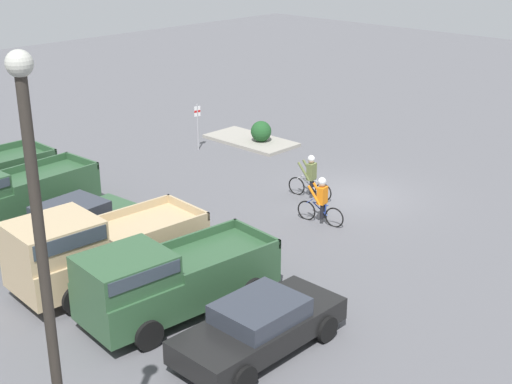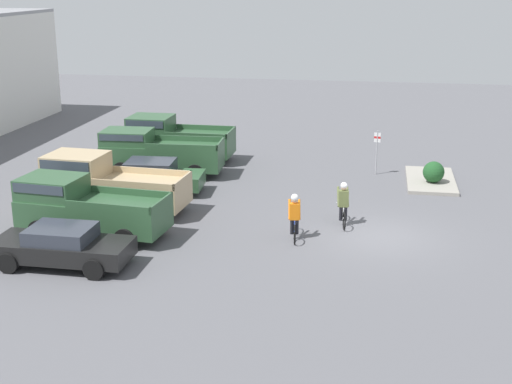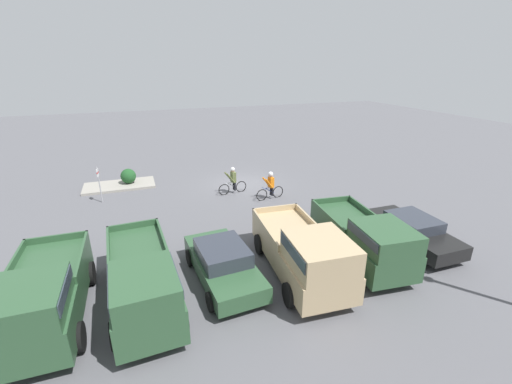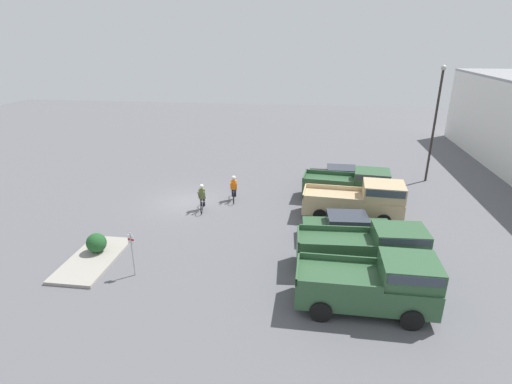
# 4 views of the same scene
# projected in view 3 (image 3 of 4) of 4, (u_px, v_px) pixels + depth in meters

# --- Properties ---
(ground_plane) EXTENTS (80.00, 80.00, 0.00)m
(ground_plane) POSITION_uv_depth(u_px,v_px,m) (243.00, 184.00, 22.45)
(ground_plane) COLOR #56565B
(sedan_0) EXTENTS (1.99, 4.47, 1.32)m
(sedan_0) POSITION_uv_depth(u_px,v_px,m) (412.00, 230.00, 14.85)
(sedan_0) COLOR black
(sedan_0) RESTS_ON ground_plane
(pickup_truck_0) EXTENTS (2.57, 5.49, 2.09)m
(pickup_truck_0) POSITION_uv_depth(u_px,v_px,m) (365.00, 238.00, 13.39)
(pickup_truck_0) COLOR #2D5133
(pickup_truck_0) RESTS_ON ground_plane
(pickup_truck_1) EXTENTS (2.58, 5.73, 2.25)m
(pickup_truck_1) POSITION_uv_depth(u_px,v_px,m) (305.00, 252.00, 12.23)
(pickup_truck_1) COLOR tan
(pickup_truck_1) RESTS_ON ground_plane
(sedan_1) EXTENTS (2.23, 4.61, 1.40)m
(sedan_1) POSITION_uv_depth(u_px,v_px,m) (223.00, 263.00, 12.39)
(sedan_1) COLOR #2D5133
(sedan_1) RESTS_ON ground_plane
(pickup_truck_2) EXTENTS (2.33, 5.67, 2.11)m
(pickup_truck_2) POSITION_uv_depth(u_px,v_px,m) (142.00, 280.00, 10.76)
(pickup_truck_2) COLOR #2D5133
(pickup_truck_2) RESTS_ON ground_plane
(pickup_truck_3) EXTENTS (2.36, 5.25, 2.23)m
(pickup_truck_3) POSITION_uv_depth(u_px,v_px,m) (40.00, 297.00, 9.90)
(pickup_truck_3) COLOR #2D5133
(pickup_truck_3) RESTS_ON ground_plane
(cyclist_0) EXTENTS (1.84, 0.52, 1.68)m
(cyclist_0) POSITION_uv_depth(u_px,v_px,m) (233.00, 180.00, 20.63)
(cyclist_0) COLOR black
(cyclist_0) RESTS_ON ground_plane
(cyclist_1) EXTENTS (1.79, 0.52, 1.68)m
(cyclist_1) POSITION_uv_depth(u_px,v_px,m) (270.00, 185.00, 19.77)
(cyclist_1) COLOR black
(cyclist_1) RESTS_ON ground_plane
(fire_lane_sign) EXTENTS (0.09, 0.30, 2.10)m
(fire_lane_sign) POSITION_uv_depth(u_px,v_px,m) (99.00, 181.00, 19.11)
(fire_lane_sign) COLOR #9E9EA3
(fire_lane_sign) RESTS_ON ground_plane
(curb_island) EXTENTS (4.33, 2.15, 0.15)m
(curb_island) POSITION_uv_depth(u_px,v_px,m) (120.00, 185.00, 22.01)
(curb_island) COLOR gray
(curb_island) RESTS_ON ground_plane
(shrub) EXTENTS (0.95, 0.95, 0.95)m
(shrub) POSITION_uv_depth(u_px,v_px,m) (128.00, 176.00, 22.05)
(shrub) COLOR #1E4C23
(shrub) RESTS_ON curb_island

